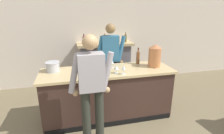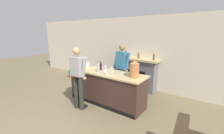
{
  "view_description": "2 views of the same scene",
  "coord_description": "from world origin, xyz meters",
  "px_view_note": "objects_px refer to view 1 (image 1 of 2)",
  "views": [
    {
      "loc": [
        -0.6,
        -0.95,
        2.08
      ],
      "look_at": [
        0.16,
        2.2,
        1.0
      ],
      "focal_mm": 28.0,
      "sensor_mm": 36.0,
      "label": 1
    },
    {
      "loc": [
        2.75,
        -1.36,
        2.15
      ],
      "look_at": [
        0.17,
        2.21,
        1.14
      ],
      "focal_mm": 24.0,
      "sensor_mm": 36.0,
      "label": 2
    }
  ],
  "objects_px": {
    "fireplace_stone": "(105,63)",
    "person_bartender": "(111,60)",
    "wine_bottle_burgundy_dark": "(91,63)",
    "wine_glass_back_row": "(116,68)",
    "wine_glass_by_dispenser": "(124,68)",
    "wine_bottle_rose_blush": "(98,66)",
    "ice_bucket_steel": "(53,67)",
    "wine_glass_front_left": "(112,62)",
    "person_customer": "(92,90)",
    "wine_bottle_merlot_tall": "(138,57)",
    "wine_glass_front_right": "(94,62)",
    "copper_dispenser": "(155,56)"
  },
  "relations": [
    {
      "from": "ice_bucket_steel",
      "to": "wine_glass_back_row",
      "type": "relative_size",
      "value": 1.73
    },
    {
      "from": "wine_bottle_rose_blush",
      "to": "wine_glass_back_row",
      "type": "distance_m",
      "value": 0.32
    },
    {
      "from": "person_customer",
      "to": "wine_bottle_burgundy_dark",
      "type": "height_order",
      "value": "person_customer"
    },
    {
      "from": "wine_bottle_merlot_tall",
      "to": "wine_glass_front_right",
      "type": "height_order",
      "value": "wine_bottle_merlot_tall"
    },
    {
      "from": "wine_glass_by_dispenser",
      "to": "person_customer",
      "type": "bearing_deg",
      "value": -142.06
    },
    {
      "from": "wine_glass_front_right",
      "to": "copper_dispenser",
      "type": "bearing_deg",
      "value": -11.66
    },
    {
      "from": "fireplace_stone",
      "to": "wine_bottle_burgundy_dark",
      "type": "xyz_separation_m",
      "value": [
        -0.57,
        -1.53,
        0.51
      ]
    },
    {
      "from": "fireplace_stone",
      "to": "wine_bottle_merlot_tall",
      "type": "relative_size",
      "value": 4.53
    },
    {
      "from": "wine_glass_front_left",
      "to": "fireplace_stone",
      "type": "bearing_deg",
      "value": 83.68
    },
    {
      "from": "person_customer",
      "to": "copper_dispenser",
      "type": "xyz_separation_m",
      "value": [
        1.34,
        0.77,
        0.23
      ]
    },
    {
      "from": "wine_glass_by_dispenser",
      "to": "wine_glass_front_left",
      "type": "xyz_separation_m",
      "value": [
        -0.11,
        0.41,
        -0.0
      ]
    },
    {
      "from": "person_bartender",
      "to": "wine_glass_back_row",
      "type": "xyz_separation_m",
      "value": [
        -0.08,
        -0.78,
        0.09
      ]
    },
    {
      "from": "wine_glass_back_row",
      "to": "wine_glass_front_right",
      "type": "bearing_deg",
      "value": 127.19
    },
    {
      "from": "copper_dispenser",
      "to": "wine_glass_back_row",
      "type": "bearing_deg",
      "value": -166.54
    },
    {
      "from": "person_customer",
      "to": "wine_glass_back_row",
      "type": "bearing_deg",
      "value": 47.98
    },
    {
      "from": "fireplace_stone",
      "to": "wine_glass_front_left",
      "type": "height_order",
      "value": "fireplace_stone"
    },
    {
      "from": "fireplace_stone",
      "to": "person_bartender",
      "type": "bearing_deg",
      "value": -94.91
    },
    {
      "from": "copper_dispenser",
      "to": "wine_glass_front_right",
      "type": "relative_size",
      "value": 2.94
    },
    {
      "from": "ice_bucket_steel",
      "to": "wine_glass_front_left",
      "type": "bearing_deg",
      "value": -1.82
    },
    {
      "from": "fireplace_stone",
      "to": "wine_bottle_merlot_tall",
      "type": "xyz_separation_m",
      "value": [
        0.42,
        -1.38,
        0.53
      ]
    },
    {
      "from": "wine_bottle_merlot_tall",
      "to": "wine_glass_by_dispenser",
      "type": "xyz_separation_m",
      "value": [
        -0.48,
        -0.53,
        -0.03
      ]
    },
    {
      "from": "copper_dispenser",
      "to": "wine_glass_back_row",
      "type": "distance_m",
      "value": 0.86
    },
    {
      "from": "person_customer",
      "to": "person_bartender",
      "type": "relative_size",
      "value": 0.99
    },
    {
      "from": "ice_bucket_steel",
      "to": "wine_glass_front_left",
      "type": "relative_size",
      "value": 1.57
    },
    {
      "from": "wine_bottle_burgundy_dark",
      "to": "wine_bottle_rose_blush",
      "type": "distance_m",
      "value": 0.25
    },
    {
      "from": "copper_dispenser",
      "to": "ice_bucket_steel",
      "type": "distance_m",
      "value": 1.95
    },
    {
      "from": "copper_dispenser",
      "to": "wine_glass_front_left",
      "type": "distance_m",
      "value": 0.85
    },
    {
      "from": "wine_glass_front_right",
      "to": "wine_glass_by_dispenser",
      "type": "relative_size",
      "value": 0.92
    },
    {
      "from": "person_bartender",
      "to": "ice_bucket_steel",
      "type": "bearing_deg",
      "value": -160.38
    },
    {
      "from": "wine_bottle_burgundy_dark",
      "to": "wine_bottle_merlot_tall",
      "type": "xyz_separation_m",
      "value": [
        0.99,
        0.15,
        0.02
      ]
    },
    {
      "from": "person_customer",
      "to": "wine_glass_back_row",
      "type": "distance_m",
      "value": 0.77
    },
    {
      "from": "wine_bottle_burgundy_dark",
      "to": "wine_bottle_rose_blush",
      "type": "bearing_deg",
      "value": -68.28
    },
    {
      "from": "wine_bottle_merlot_tall",
      "to": "ice_bucket_steel",
      "type": "bearing_deg",
      "value": -176.96
    },
    {
      "from": "copper_dispenser",
      "to": "wine_bottle_merlot_tall",
      "type": "xyz_separation_m",
      "value": [
        -0.25,
        0.25,
        -0.08
      ]
    },
    {
      "from": "copper_dispenser",
      "to": "wine_glass_front_right",
      "type": "bearing_deg",
      "value": 168.34
    },
    {
      "from": "person_customer",
      "to": "wine_glass_front_left",
      "type": "distance_m",
      "value": 1.03
    },
    {
      "from": "wine_glass_front_left",
      "to": "wine_glass_by_dispenser",
      "type": "bearing_deg",
      "value": -74.9
    },
    {
      "from": "wine_bottle_rose_blush",
      "to": "person_bartender",
      "type": "bearing_deg",
      "value": 61.55
    },
    {
      "from": "fireplace_stone",
      "to": "wine_glass_by_dispenser",
      "type": "bearing_deg",
      "value": -91.69
    },
    {
      "from": "wine_bottle_burgundy_dark",
      "to": "wine_glass_front_left",
      "type": "height_order",
      "value": "wine_bottle_burgundy_dark"
    },
    {
      "from": "wine_bottle_rose_blush",
      "to": "wine_glass_by_dispenser",
      "type": "distance_m",
      "value": 0.45
    },
    {
      "from": "wine_bottle_merlot_tall",
      "to": "wine_bottle_rose_blush",
      "type": "bearing_deg",
      "value": -156.82
    },
    {
      "from": "wine_glass_back_row",
      "to": "wine_glass_by_dispenser",
      "type": "distance_m",
      "value": 0.14
    },
    {
      "from": "person_customer",
      "to": "wine_bottle_merlot_tall",
      "type": "relative_size",
      "value": 5.25
    },
    {
      "from": "person_bartender",
      "to": "wine_glass_by_dispenser",
      "type": "relative_size",
      "value": 10.87
    },
    {
      "from": "wine_glass_front_right",
      "to": "wine_glass_front_left",
      "type": "bearing_deg",
      "value": -19.21
    },
    {
      "from": "ice_bucket_steel",
      "to": "wine_glass_front_left",
      "type": "xyz_separation_m",
      "value": [
        1.11,
        -0.04,
        0.02
      ]
    },
    {
      "from": "wine_bottle_burgundy_dark",
      "to": "wine_glass_back_row",
      "type": "height_order",
      "value": "wine_bottle_burgundy_dark"
    },
    {
      "from": "person_bartender",
      "to": "ice_bucket_steel",
      "type": "relative_size",
      "value": 7.18
    },
    {
      "from": "wine_glass_by_dispenser",
      "to": "wine_bottle_rose_blush",
      "type": "bearing_deg",
      "value": 160.63
    }
  ]
}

